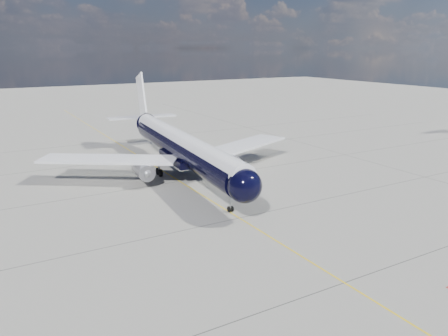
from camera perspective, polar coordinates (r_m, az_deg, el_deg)
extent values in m
plane|color=gray|center=(62.67, -7.69, -0.57)|extent=(320.00, 320.00, 0.00)
cube|color=#DAB70B|center=(58.25, -5.81, -1.74)|extent=(0.16, 160.00, 0.01)
cylinder|color=black|center=(59.81, -5.46, 2.58)|extent=(6.76, 35.39, 3.52)
sphere|color=black|center=(43.32, 2.71, -2.34)|extent=(3.83, 3.83, 3.52)
cone|color=black|center=(80.24, -10.67, 6.06)|extent=(4.11, 6.78, 3.52)
cylinder|color=white|center=(59.62, -5.48, 3.41)|extent=(6.16, 37.17, 2.75)
cube|color=black|center=(43.01, 2.84, -1.76)|extent=(2.32, 1.31, 0.51)
cube|color=white|center=(58.98, -14.84, 1.12)|extent=(17.42, 13.64, 0.30)
cube|color=white|center=(64.96, 2.28, 2.91)|extent=(18.20, 11.14, 0.30)
cube|color=black|center=(60.10, -5.43, 1.38)|extent=(4.73, 9.59, 0.93)
cylinder|color=#A9A9B0|center=(56.89, -10.52, -0.25)|extent=(2.46, 4.44, 2.08)
cylinder|color=#A9A9B0|center=(60.79, 0.53, 1.02)|extent=(2.46, 4.44, 2.08)
sphere|color=gray|center=(55.07, -10.01, -0.75)|extent=(1.11, 1.11, 1.02)
sphere|color=gray|center=(59.09, 1.34, 0.59)|extent=(1.11, 1.11, 1.02)
cube|color=white|center=(56.88, -10.60, 0.47)|extent=(0.48, 2.97, 1.02)
cube|color=white|center=(60.78, 0.46, 1.69)|extent=(0.48, 2.97, 1.02)
cube|color=white|center=(79.19, -10.75, 9.39)|extent=(0.84, 5.88, 7.90)
cube|color=white|center=(80.13, -10.69, 6.59)|extent=(12.27, 4.07, 0.20)
cylinder|color=gray|center=(46.94, 0.85, -4.43)|extent=(0.18, 0.18, 1.95)
cylinder|color=black|center=(47.16, 0.64, -5.41)|extent=(0.23, 0.66, 0.65)
cylinder|color=black|center=(47.31, 1.05, -5.35)|extent=(0.23, 0.66, 0.65)
cylinder|color=gray|center=(60.86, -8.46, 0.15)|extent=(0.26, 0.26, 1.76)
cylinder|color=gray|center=(62.69, -3.26, 0.74)|extent=(0.26, 0.26, 1.76)
cylinder|color=black|center=(60.59, -8.30, -0.65)|extent=(0.51, 1.05, 1.02)
cylinder|color=black|center=(61.53, -8.57, -0.41)|extent=(0.51, 1.05, 1.02)
cylinder|color=black|center=(62.43, -3.08, -0.03)|extent=(0.51, 1.05, 1.02)
cylinder|color=black|center=(63.34, -3.42, 0.20)|extent=(0.51, 1.05, 1.02)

